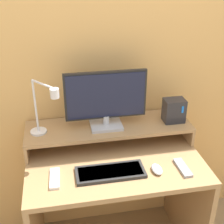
{
  "coord_description": "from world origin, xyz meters",
  "views": [
    {
      "loc": [
        -0.29,
        -1.14,
        1.84
      ],
      "look_at": [
        -0.01,
        0.36,
        1.06
      ],
      "focal_mm": 50.0,
      "sensor_mm": 36.0,
      "label": 1
    }
  ],
  "objects_px": {
    "monitor": "(106,99)",
    "remote_control": "(55,178)",
    "router_dock": "(174,110)",
    "remote_secondary": "(183,168)",
    "mouse": "(157,169)",
    "keyboard": "(110,172)",
    "desk_lamp": "(44,110)"
  },
  "relations": [
    {
      "from": "remote_control",
      "to": "remote_secondary",
      "type": "relative_size",
      "value": 1.01
    },
    {
      "from": "mouse",
      "to": "remote_secondary",
      "type": "height_order",
      "value": "mouse"
    },
    {
      "from": "mouse",
      "to": "remote_control",
      "type": "bearing_deg",
      "value": 176.8
    },
    {
      "from": "keyboard",
      "to": "mouse",
      "type": "bearing_deg",
      "value": -5.94
    },
    {
      "from": "monitor",
      "to": "remote_control",
      "type": "relative_size",
      "value": 2.89
    },
    {
      "from": "desk_lamp",
      "to": "remote_control",
      "type": "distance_m",
      "value": 0.38
    },
    {
      "from": "router_dock",
      "to": "remote_secondary",
      "type": "xyz_separation_m",
      "value": [
        -0.05,
        -0.32,
        -0.19
      ]
    },
    {
      "from": "router_dock",
      "to": "remote_secondary",
      "type": "distance_m",
      "value": 0.38
    },
    {
      "from": "desk_lamp",
      "to": "remote_secondary",
      "type": "distance_m",
      "value": 0.83
    },
    {
      "from": "monitor",
      "to": "keyboard",
      "type": "relative_size",
      "value": 1.28
    },
    {
      "from": "keyboard",
      "to": "desk_lamp",
      "type": "bearing_deg",
      "value": 143.31
    },
    {
      "from": "desk_lamp",
      "to": "keyboard",
      "type": "relative_size",
      "value": 0.89
    },
    {
      "from": "mouse",
      "to": "monitor",
      "type": "bearing_deg",
      "value": 124.53
    },
    {
      "from": "monitor",
      "to": "remote_control",
      "type": "distance_m",
      "value": 0.53
    },
    {
      "from": "mouse",
      "to": "keyboard",
      "type": "bearing_deg",
      "value": 174.06
    },
    {
      "from": "desk_lamp",
      "to": "remote_control",
      "type": "bearing_deg",
      "value": -83.27
    },
    {
      "from": "router_dock",
      "to": "remote_secondary",
      "type": "height_order",
      "value": "router_dock"
    },
    {
      "from": "keyboard",
      "to": "remote_secondary",
      "type": "bearing_deg",
      "value": -4.83
    },
    {
      "from": "router_dock",
      "to": "mouse",
      "type": "relative_size",
      "value": 1.49
    },
    {
      "from": "keyboard",
      "to": "remote_secondary",
      "type": "height_order",
      "value": "keyboard"
    },
    {
      "from": "keyboard",
      "to": "mouse",
      "type": "distance_m",
      "value": 0.26
    },
    {
      "from": "monitor",
      "to": "remote_control",
      "type": "xyz_separation_m",
      "value": [
        -0.33,
        -0.3,
        -0.3
      ]
    },
    {
      "from": "mouse",
      "to": "remote_secondary",
      "type": "distance_m",
      "value": 0.15
    },
    {
      "from": "remote_control",
      "to": "remote_secondary",
      "type": "xyz_separation_m",
      "value": [
        0.7,
        -0.04,
        0.0
      ]
    },
    {
      "from": "desk_lamp",
      "to": "mouse",
      "type": "bearing_deg",
      "value": -24.9
    },
    {
      "from": "mouse",
      "to": "remote_control",
      "type": "distance_m",
      "value": 0.55
    },
    {
      "from": "router_dock",
      "to": "remote_control",
      "type": "height_order",
      "value": "router_dock"
    },
    {
      "from": "desk_lamp",
      "to": "mouse",
      "type": "xyz_separation_m",
      "value": [
        0.58,
        -0.27,
        -0.28
      ]
    },
    {
      "from": "mouse",
      "to": "remote_control",
      "type": "height_order",
      "value": "mouse"
    },
    {
      "from": "router_dock",
      "to": "desk_lamp",
      "type": "bearing_deg",
      "value": -176.55
    },
    {
      "from": "monitor",
      "to": "mouse",
      "type": "bearing_deg",
      "value": -55.47
    },
    {
      "from": "desk_lamp",
      "to": "router_dock",
      "type": "relative_size",
      "value": 2.27
    }
  ]
}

